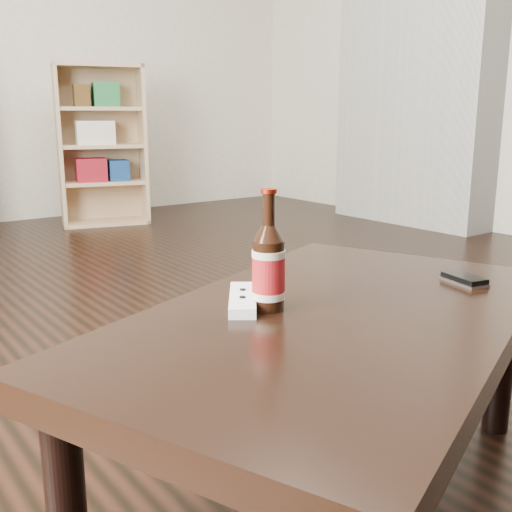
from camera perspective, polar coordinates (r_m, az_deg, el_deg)
floor at (r=2.13m, az=-0.96°, el=-8.07°), size 5.00×6.00×0.01m
chimney_breast at (r=4.53m, az=15.23°, el=20.21°), size 0.30×1.20×2.70m
bookshelf at (r=4.44m, az=-14.61°, el=10.40°), size 0.65×0.43×1.11m
coffee_table at (r=1.19m, az=7.40°, el=-7.61°), size 1.23×0.98×0.40m
beer_bottle at (r=1.14m, az=1.20°, el=-1.17°), size 0.08×0.08×0.23m
phone at (r=1.42m, az=19.22°, el=-2.13°), size 0.07×0.11×0.02m
remote at (r=1.19m, az=-1.29°, el=-4.17°), size 0.15×0.18×0.02m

